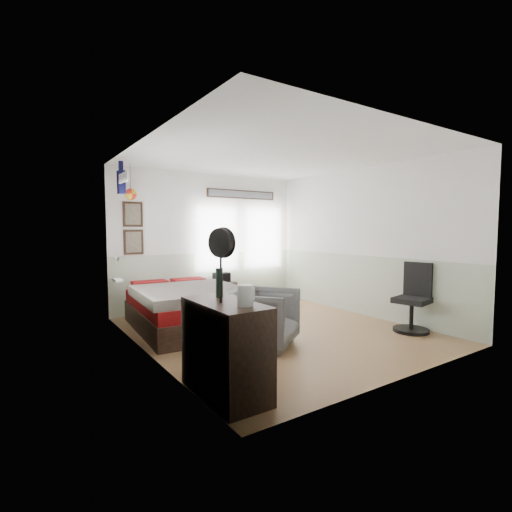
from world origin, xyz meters
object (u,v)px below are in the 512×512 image
object	(u,v)px
dresser	(225,348)
nightstand	(222,294)
bed	(186,308)
armchair	(263,318)
task_chair	(413,303)

from	to	relation	value
dresser	nightstand	world-z (taller)	dresser
bed	nightstand	size ratio (longest dim) A/B	4.33
dresser	armchair	xyz separation A→B (m)	(1.15, 1.01, -0.06)
bed	nightstand	bearing A→B (deg)	45.88
bed	task_chair	world-z (taller)	task_chair
armchair	nightstand	bearing A→B (deg)	37.98
bed	armchair	world-z (taller)	armchair
bed	nightstand	distance (m)	1.71
dresser	task_chair	size ratio (longest dim) A/B	0.94
armchair	task_chair	bearing A→B (deg)	-52.29
armchair	nightstand	size ratio (longest dim) A/B	1.67
dresser	nightstand	xyz separation A→B (m)	(1.90, 3.58, -0.19)
bed	task_chair	xyz separation A→B (m)	(2.87, -2.11, 0.10)
dresser	armchair	bearing A→B (deg)	41.40
bed	dresser	world-z (taller)	dresser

